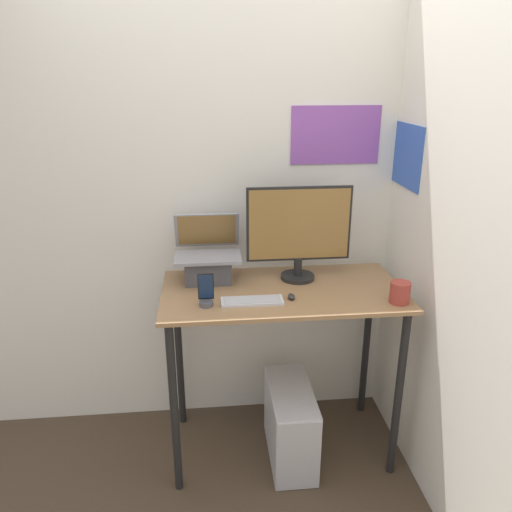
% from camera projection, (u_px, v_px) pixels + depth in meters
% --- Properties ---
extents(ground_plane, '(12.00, 12.00, 0.00)m').
position_uv_depth(ground_plane, '(288.00, 486.00, 2.50)').
color(ground_plane, '#473828').
extents(wall_back, '(6.00, 0.06, 2.60)m').
position_uv_depth(wall_back, '(273.00, 200.00, 2.70)').
color(wall_back, silver).
rests_on(wall_back, ground_plane).
extents(wall_side_right, '(0.06, 6.00, 2.60)m').
position_uv_depth(wall_side_right, '(453.00, 235.00, 2.11)').
color(wall_side_right, silver).
rests_on(wall_side_right, ground_plane).
extents(desk, '(1.19, 0.61, 0.94)m').
position_uv_depth(desk, '(282.00, 316.00, 2.51)').
color(desk, '#936D47').
rests_on(desk, ground_plane).
extents(laptop, '(0.33, 0.27, 0.33)m').
position_uv_depth(laptop, '(208.00, 262.00, 2.53)').
color(laptop, '#4C4C51').
rests_on(laptop, desk).
extents(monitor, '(0.53, 0.17, 0.48)m').
position_uv_depth(monitor, '(299.00, 232.00, 2.50)').
color(monitor, black).
rests_on(monitor, desk).
extents(keyboard, '(0.29, 0.10, 0.02)m').
position_uv_depth(keyboard, '(252.00, 301.00, 2.31)').
color(keyboard, silver).
rests_on(keyboard, desk).
extents(mouse, '(0.03, 0.05, 0.02)m').
position_uv_depth(mouse, '(291.00, 297.00, 2.35)').
color(mouse, '#262626').
rests_on(mouse, desk).
extents(cell_phone, '(0.07, 0.07, 0.16)m').
position_uv_depth(cell_phone, '(206.00, 295.00, 2.27)').
color(cell_phone, '#4C4C51').
rests_on(cell_phone, desk).
extents(computer_tower, '(0.22, 0.49, 0.41)m').
position_uv_depth(computer_tower, '(290.00, 424.00, 2.63)').
color(computer_tower, silver).
rests_on(computer_tower, ground_plane).
extents(mug, '(0.09, 0.09, 0.10)m').
position_uv_depth(mug, '(400.00, 292.00, 2.30)').
color(mug, '#9E382D').
rests_on(mug, desk).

